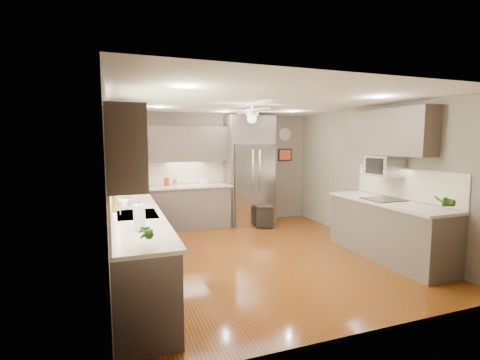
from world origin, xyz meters
TOP-DOWN VIEW (x-y plane):
  - floor at (0.00, 0.00)m, footprint 5.00×5.00m
  - ceiling at (0.00, 0.00)m, footprint 5.00×5.00m
  - wall_back at (0.00, 2.50)m, footprint 4.50×0.00m
  - wall_front at (0.00, -2.50)m, footprint 4.50×0.00m
  - wall_left at (-2.25, 0.00)m, footprint 0.00×5.00m
  - wall_right at (2.25, 0.00)m, footprint 0.00×5.00m
  - canister_a at (-1.16, 2.25)m, footprint 0.15×0.15m
  - canister_b at (-0.99, 2.24)m, footprint 0.11×0.11m
  - soap_bottle at (-2.07, -0.14)m, footprint 0.11×0.11m
  - potted_plant_left at (-1.94, -2.01)m, footprint 0.15×0.11m
  - potted_plant_right at (1.91, -1.78)m, footprint 0.19×0.16m
  - bowl at (-0.36, 2.21)m, footprint 0.24×0.24m
  - left_run at (-1.95, 0.15)m, footprint 0.65×4.70m
  - back_run at (-0.72, 2.20)m, footprint 1.85×0.65m
  - uppers at (-0.74, 0.71)m, footprint 4.50×4.70m
  - window at (-2.22, -0.50)m, footprint 0.05×1.12m
  - sink at (-1.93, -0.50)m, footprint 0.50×0.70m
  - refrigerator at (0.70, 2.16)m, footprint 1.06×0.75m
  - right_run at (1.93, -0.80)m, footprint 0.70×2.20m
  - microwave at (2.03, -0.55)m, footprint 0.43×0.55m
  - ceiling_fan at (-0.00, 0.30)m, footprint 1.18×1.18m
  - recessed_lights at (-0.04, 0.40)m, footprint 2.84×3.14m
  - wall_clock at (1.75, 2.48)m, footprint 0.30×0.03m
  - framed_print at (1.75, 2.48)m, footprint 0.36×0.03m
  - stool at (0.88, 1.72)m, footprint 0.48×0.48m
  - paper_towel at (-1.96, -1.38)m, footprint 0.12×0.12m

SIDE VIEW (x-z plane):
  - floor at x=0.00m, z-range 0.00..0.00m
  - stool at x=0.88m, z-range 0.01..0.47m
  - left_run at x=-1.95m, z-range -0.24..1.21m
  - back_run at x=-0.72m, z-range -0.24..1.21m
  - right_run at x=1.93m, z-range -0.24..1.21m
  - sink at x=-1.93m, z-range 0.75..1.07m
  - bowl at x=-0.36m, z-range 0.94..0.99m
  - canister_b at x=-0.99m, z-range 0.94..1.08m
  - canister_a at x=-1.16m, z-range 0.93..1.11m
  - soap_bottle at x=-2.07m, z-range 0.94..1.14m
  - potted_plant_left at x=-1.94m, z-range 0.94..1.21m
  - paper_towel at x=-1.96m, z-range 0.93..1.23m
  - potted_plant_right at x=1.91m, z-range 0.94..1.24m
  - refrigerator at x=0.70m, z-range -0.04..2.41m
  - wall_back at x=0.00m, z-range -1.00..3.50m
  - wall_front at x=0.00m, z-range -1.00..3.50m
  - wall_left at x=-2.25m, z-range -1.25..3.75m
  - wall_right at x=2.25m, z-range -1.25..3.75m
  - microwave at x=2.03m, z-range 1.31..1.65m
  - framed_print at x=1.75m, z-range 1.40..1.70m
  - window at x=-2.22m, z-range 1.09..2.01m
  - uppers at x=-0.74m, z-range 1.39..2.35m
  - wall_clock at x=1.75m, z-range 1.90..2.20m
  - ceiling_fan at x=0.00m, z-range 2.17..2.49m
  - recessed_lights at x=-0.04m, z-range 2.49..2.50m
  - ceiling at x=0.00m, z-range 2.50..2.50m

